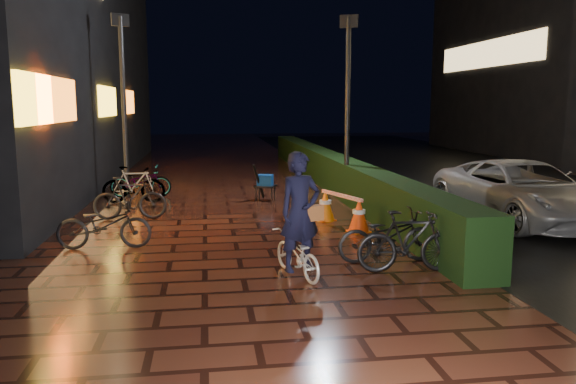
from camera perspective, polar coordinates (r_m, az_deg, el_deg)
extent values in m
plane|color=#381911|center=(9.32, -5.00, -6.76)|extent=(80.00, 80.00, 0.00)
cube|color=black|center=(17.07, 25.63, -0.44)|extent=(11.00, 60.00, 0.01)
cube|color=black|center=(17.50, 4.29, 2.27)|extent=(0.70, 20.00, 1.00)
imported|color=#A3A3A8|center=(13.12, 22.72, 0.07)|extent=(2.42, 4.79, 1.30)
cube|color=yellow|center=(10.88, -24.36, 8.59)|extent=(0.08, 2.00, 0.90)
cube|color=orange|center=(12.33, -22.44, 8.65)|extent=(0.08, 3.00, 0.90)
cube|color=yellow|center=(18.21, -17.84, 8.75)|extent=(0.08, 2.80, 0.90)
cube|color=orange|center=(23.16, -15.81, 8.78)|extent=(0.08, 2.20, 0.90)
cube|color=black|center=(32.72, 26.26, 15.88)|extent=(8.00, 14.00, 14.00)
cube|color=#FFD88C|center=(30.46, 19.53, 13.07)|extent=(0.06, 10.00, 1.30)
cylinder|color=black|center=(14.22, 6.05, 8.00)|extent=(0.16, 0.16, 4.60)
cube|color=black|center=(14.36, 6.20, 16.85)|extent=(0.43, 0.24, 0.31)
cylinder|color=black|center=(15.79, -16.32, 8.11)|extent=(0.17, 0.17, 4.79)
cube|color=black|center=(15.94, -16.69, 16.40)|extent=(0.45, 0.25, 0.32)
imported|color=white|center=(8.28, 0.89, -6.30)|extent=(0.84, 1.37, 0.68)
imported|color=black|center=(8.05, 1.23, -2.02)|extent=(0.73, 0.59, 1.73)
cube|color=brown|center=(8.13, 2.54, -2.15)|extent=(0.33, 0.22, 0.22)
cone|color=#F4410C|center=(11.21, 7.22, -2.34)|extent=(0.43, 0.43, 0.68)
cone|color=orange|center=(12.24, 3.80, -1.33)|extent=(0.43, 0.43, 0.68)
cube|color=#FF620D|center=(11.28, 7.18, -3.96)|extent=(0.47, 0.47, 0.03)
cube|color=#DD490B|center=(12.31, 3.79, -2.83)|extent=(0.47, 0.47, 0.03)
cube|color=red|center=(11.67, 5.46, -0.36)|extent=(0.56, 1.40, 0.07)
cube|color=black|center=(14.77, -2.33, 0.60)|extent=(0.64, 0.58, 0.04)
cylinder|color=black|center=(14.68, -3.27, -0.25)|extent=(0.04, 0.04, 0.36)
cylinder|color=black|center=(14.59, -1.67, -0.30)|extent=(0.04, 0.04, 0.36)
cylinder|color=black|center=(15.01, -2.95, -0.05)|extent=(0.04, 0.04, 0.36)
cylinder|color=black|center=(14.92, -1.38, -0.09)|extent=(0.04, 0.04, 0.36)
cube|color=#0B3992|center=(14.75, -2.33, 1.22)|extent=(0.47, 0.43, 0.29)
cylinder|color=black|center=(14.64, -3.00, 1.09)|extent=(0.36, 0.30, 0.92)
imported|color=black|center=(14.90, -15.41, 0.72)|extent=(1.58, 0.46, 0.95)
imported|color=black|center=(12.77, -15.77, -0.61)|extent=(1.58, 0.46, 0.95)
imported|color=black|center=(10.33, -18.19, -3.18)|extent=(1.64, 0.61, 0.86)
imported|color=black|center=(15.85, -14.73, 1.05)|extent=(1.64, 0.60, 0.86)
imported|color=black|center=(9.15, 10.07, -4.39)|extent=(1.64, 0.60, 0.86)
imported|color=black|center=(8.63, 12.21, -4.94)|extent=(1.61, 0.56, 0.95)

